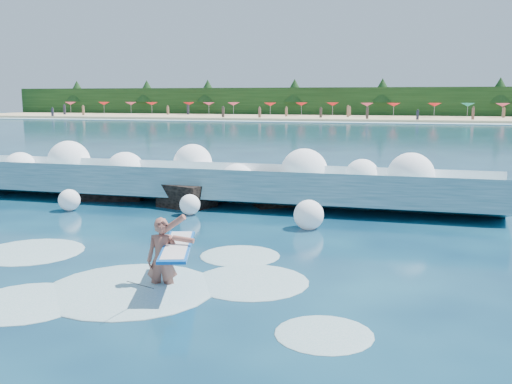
% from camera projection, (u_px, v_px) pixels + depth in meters
% --- Properties ---
extents(ground, '(200.00, 200.00, 0.00)m').
position_uv_depth(ground, '(164.00, 258.00, 12.33)').
color(ground, '#071F3A').
rests_on(ground, ground).
extents(beach, '(140.00, 20.00, 0.40)m').
position_uv_depth(beach, '(382.00, 118.00, 86.36)').
color(beach, tan).
rests_on(beach, ground).
extents(wet_band, '(140.00, 5.00, 0.08)m').
position_uv_depth(wet_band, '(377.00, 123.00, 75.94)').
color(wet_band, silver).
rests_on(wet_band, ground).
extents(treeline, '(140.00, 4.00, 5.00)m').
position_uv_depth(treeline, '(386.00, 102.00, 95.48)').
color(treeline, black).
rests_on(treeline, ground).
extents(breaking_wave, '(18.79, 2.89, 1.62)m').
position_uv_depth(breaking_wave, '(203.00, 184.00, 19.07)').
color(breaking_wave, teal).
rests_on(breaking_wave, ground).
extents(rock_cluster, '(8.00, 3.10, 1.21)m').
position_uv_depth(rock_cluster, '(185.00, 190.00, 18.94)').
color(rock_cluster, black).
rests_on(rock_cluster, ground).
extents(surfer_with_board, '(1.16, 2.80, 1.56)m').
position_uv_depth(surfer_with_board, '(166.00, 257.00, 10.35)').
color(surfer_with_board, '#965446').
rests_on(surfer_with_board, ground).
extents(wave_spray, '(15.08, 4.86, 1.91)m').
position_uv_depth(wave_spray, '(202.00, 172.00, 19.00)').
color(wave_spray, white).
rests_on(wave_spray, ground).
extents(surf_foam, '(9.00, 5.68, 0.16)m').
position_uv_depth(surf_foam, '(132.00, 280.00, 10.85)').
color(surf_foam, silver).
rests_on(surf_foam, ground).
extents(beach_umbrellas, '(111.29, 6.78, 0.50)m').
position_uv_depth(beach_umbrellas, '(382.00, 104.00, 88.45)').
color(beach_umbrellas, '#CC3C5A').
rests_on(beach_umbrellas, ground).
extents(beachgoers, '(105.81, 13.22, 1.92)m').
position_uv_depth(beachgoers, '(422.00, 113.00, 82.85)').
color(beachgoers, '#3F332D').
rests_on(beachgoers, ground).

